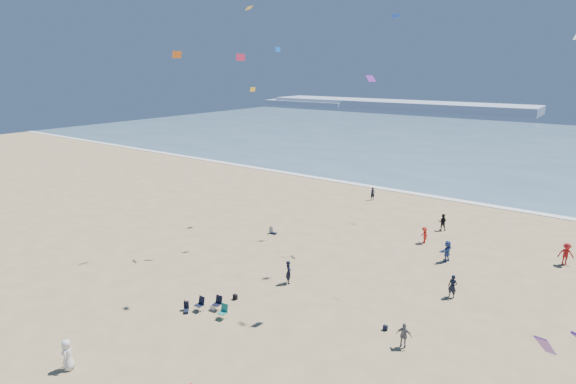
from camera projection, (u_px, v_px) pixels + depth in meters
The scene contains 11 objects.
ocean at pixel (517, 146), 96.66m from camera, with size 220.00×100.00×0.06m, color #476B84.
surf_line at pixel (444, 198), 57.58m from camera, with size 220.00×1.20×0.08m, color white.
headland_far at pixel (394, 105), 188.76m from camera, with size 110.00×20.00×3.20m, color #7A8EA8.
headland_near at pixel (308, 103), 207.61m from camera, with size 40.00×14.00×2.00m, color #7A8EA8.
standing_flyers at pixel (427, 285), 32.57m from camera, with size 22.84×41.27×1.93m.
seated_group at pixel (248, 345), 26.30m from camera, with size 22.48×27.20×0.84m.
chair_cluster at pixel (213, 307), 30.43m from camera, with size 2.64×1.44×1.00m.
white_tote at pixel (213, 307), 30.93m from camera, with size 0.35×0.20×0.40m, color silver.
black_backpack at pixel (235, 297), 32.35m from camera, with size 0.30×0.22×0.38m, color black.
navy_bag at pixel (385, 328), 28.53m from camera, with size 0.28×0.18×0.34m, color black.
kites_aloft at pixel (462, 84), 22.38m from camera, with size 35.37×46.32×27.63m.
Camera 1 is at (16.14, -11.57, 16.05)m, focal length 28.00 mm.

